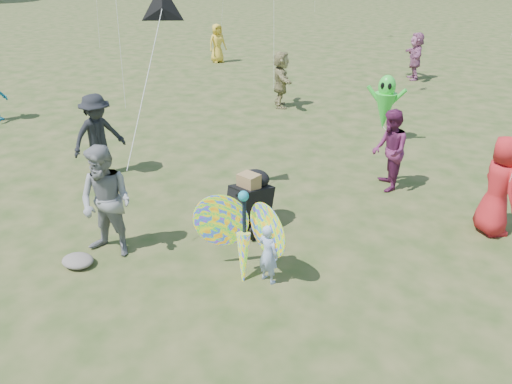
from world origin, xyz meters
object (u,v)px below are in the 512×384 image
at_px(crowd_d, 281,79).
at_px(crowd_e, 389,151).
at_px(crowd_a, 499,186).
at_px(crowd_b, 98,136).
at_px(crowd_g, 217,43).
at_px(jogging_stroller, 251,197).
at_px(butterfly_kite, 244,236).
at_px(crowd_j, 415,56).
at_px(adult_man, 106,203).
at_px(alien_kite, 385,105).
at_px(child_girl, 268,254).

relative_size(crowd_d, crowd_e, 1.02).
bearing_deg(crowd_a, crowd_d, 19.90).
bearing_deg(crowd_b, crowd_g, 39.06).
height_order(jogging_stroller, butterfly_kite, butterfly_kite).
height_order(crowd_e, jogging_stroller, crowd_e).
distance_m(crowd_b, jogging_stroller, 4.09).
bearing_deg(crowd_j, crowd_a, -3.81).
distance_m(adult_man, alien_kite, 7.90).
relative_size(adult_man, crowd_b, 1.02).
distance_m(adult_man, crowd_d, 9.17).
relative_size(crowd_d, alien_kite, 1.01).
height_order(crowd_j, alien_kite, crowd_j).
xyz_separation_m(adult_man, butterfly_kite, (2.27, 0.30, -0.26)).
relative_size(child_girl, crowd_d, 0.56).
height_order(adult_man, crowd_j, adult_man).
bearing_deg(crowd_a, crowd_g, 18.17).
xyz_separation_m(crowd_a, crowd_b, (-8.03, -0.67, 0.02)).
distance_m(crowd_b, alien_kite, 7.14).
height_order(child_girl, jogging_stroller, jogging_stroller).
relative_size(crowd_e, alien_kite, 0.98).
bearing_deg(butterfly_kite, crowd_j, 86.82).
relative_size(crowd_a, crowd_g, 1.10).
relative_size(crowd_b, crowd_d, 1.06).
bearing_deg(crowd_b, alien_kite, -24.52).
xyz_separation_m(crowd_b, alien_kite, (5.37, 4.70, 0.04)).
xyz_separation_m(adult_man, crowd_a, (5.82, 3.22, -0.04)).
bearing_deg(jogging_stroller, alien_kite, 94.61).
bearing_deg(crowd_b, butterfly_kite, -92.34).
bearing_deg(crowd_e, child_girl, -35.17).
distance_m(crowd_g, butterfly_kite, 16.20).
xyz_separation_m(crowd_a, jogging_stroller, (-4.03, -1.52, -0.29)).
relative_size(crowd_d, crowd_j, 0.99).
relative_size(child_girl, butterfly_kite, 0.57).
distance_m(crowd_j, jogging_stroller, 13.04).
relative_size(crowd_a, alien_kite, 1.04).
bearing_deg(jogging_stroller, crowd_b, -173.44).
distance_m(crowd_d, alien_kite, 4.04).
distance_m(child_girl, alien_kite, 7.00).
bearing_deg(crowd_b, adult_man, -114.79).
relative_size(adult_man, jogging_stroller, 1.68).
xyz_separation_m(child_girl, alien_kite, (0.49, 6.97, 0.48)).
distance_m(jogging_stroller, alien_kite, 5.72).
relative_size(crowd_b, crowd_g, 1.12).
relative_size(crowd_e, crowd_j, 0.97).
height_order(child_girl, alien_kite, alien_kite).
distance_m(adult_man, jogging_stroller, 2.49).
distance_m(crowd_b, crowd_j, 13.22).
relative_size(adult_man, crowd_d, 1.08).
xyz_separation_m(child_girl, crowd_d, (-3.07, 8.89, 0.39)).
relative_size(crowd_d, crowd_g, 1.06).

